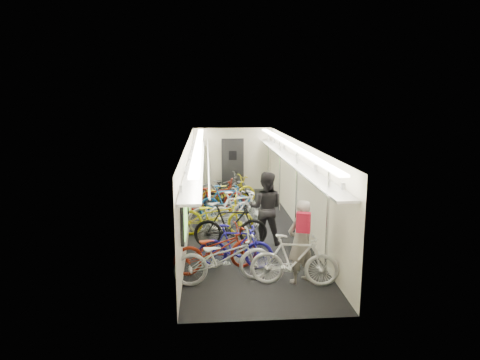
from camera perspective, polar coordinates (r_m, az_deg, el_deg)
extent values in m
plane|color=black|center=(11.95, 0.48, -6.38)|extent=(10.00, 10.00, 0.00)
plane|color=white|center=(11.46, 0.50, 5.14)|extent=(10.00, 10.00, 0.00)
plane|color=beige|center=(11.61, -6.90, -0.86)|extent=(0.00, 10.00, 10.00)
plane|color=beige|center=(11.86, 7.73, -0.62)|extent=(0.00, 10.00, 10.00)
plane|color=beige|center=(16.55, -1.00, 2.82)|extent=(3.00, 0.00, 3.00)
plane|color=beige|center=(6.86, 4.13, -9.37)|extent=(3.00, 0.00, 3.00)
cube|color=black|center=(8.50, -7.52, -5.01)|extent=(0.06, 1.10, 0.80)
cube|color=#74B64F|center=(8.49, -7.25, -5.01)|extent=(0.02, 0.96, 0.66)
cube|color=black|center=(10.62, -6.91, -1.71)|extent=(0.06, 1.10, 0.80)
cube|color=#74B64F|center=(10.62, -6.70, -1.71)|extent=(0.02, 0.96, 0.66)
cube|color=black|center=(12.78, -6.51, 0.48)|extent=(0.06, 1.10, 0.80)
cube|color=#74B64F|center=(12.78, -6.33, 0.49)|extent=(0.02, 0.96, 0.66)
cube|color=black|center=(14.94, -6.22, 2.04)|extent=(0.06, 1.10, 0.80)
cube|color=#74B64F|center=(14.94, -6.07, 2.04)|extent=(0.02, 0.96, 0.66)
cube|color=yellow|center=(9.54, -7.13, -2.89)|extent=(0.02, 0.22, 0.30)
cube|color=yellow|center=(11.69, -6.65, -0.27)|extent=(0.02, 0.22, 0.30)
cube|color=yellow|center=(13.85, -6.32, 1.53)|extent=(0.02, 0.22, 0.30)
cube|color=black|center=(16.53, -0.98, 2.10)|extent=(0.85, 0.08, 2.00)
cube|color=#999BA0|center=(11.48, -5.89, 2.68)|extent=(0.40, 9.70, 0.05)
cube|color=#999BA0|center=(11.69, 6.77, 2.82)|extent=(0.40, 9.70, 0.05)
cylinder|color=silver|center=(11.46, -4.25, 3.20)|extent=(0.04, 9.70, 0.04)
cylinder|color=silver|center=(11.62, 5.18, 3.29)|extent=(0.04, 9.70, 0.04)
cube|color=white|center=(11.42, -5.53, 4.77)|extent=(0.18, 9.60, 0.04)
cube|color=white|center=(11.63, 6.42, 4.86)|extent=(0.18, 9.60, 0.04)
cylinder|color=silver|center=(8.23, 11.56, -6.04)|extent=(0.05, 0.05, 2.38)
cylinder|color=silver|center=(10.86, 7.54, -1.72)|extent=(0.05, 0.05, 2.38)
cylinder|color=silver|center=(13.26, 5.32, 0.68)|extent=(0.05, 0.05, 2.38)
cylinder|color=silver|center=(15.70, 3.79, 2.34)|extent=(0.05, 0.05, 2.38)
imported|color=#B0AFB4|center=(8.45, -2.22, -10.31)|extent=(2.03, 0.97, 1.02)
imported|color=#1F1891|center=(9.12, -0.57, -8.86)|extent=(1.65, 0.77, 0.96)
imported|color=maroon|center=(8.98, -3.16, -9.18)|extent=(1.94, 1.13, 0.96)
imported|color=black|center=(10.34, -1.25, -6.11)|extent=(1.78, 0.53, 1.07)
imported|color=gold|center=(11.18, -3.34, -4.82)|extent=(2.09, 0.97, 1.06)
imported|color=silver|center=(11.70, -0.27, -4.01)|extent=(1.86, 0.96, 1.08)
imported|color=#A7A6AB|center=(11.74, -2.49, -4.02)|extent=(2.12, 1.49, 1.06)
imported|color=#185092|center=(12.89, -1.95, -2.81)|extent=(1.69, 0.75, 0.98)
imported|color=maroon|center=(13.48, -3.49, -2.07)|extent=(2.09, 1.14, 1.04)
imported|color=black|center=(13.67, -1.70, -2.10)|extent=(1.62, 0.73, 0.94)
imported|color=gold|center=(13.97, -1.58, -1.60)|extent=(2.08, 1.41, 1.03)
imported|color=silver|center=(8.38, 7.25, -10.58)|extent=(1.75, 0.78, 1.02)
imported|color=#5A5A5E|center=(15.11, -2.26, -0.80)|extent=(1.91, 1.16, 0.95)
imported|color=gray|center=(8.45, 8.05, -8.14)|extent=(0.72, 0.65, 1.65)
imported|color=black|center=(10.53, 3.45, -3.73)|extent=(1.03, 0.89, 1.80)
cube|color=maroon|center=(8.10, 8.45, -5.62)|extent=(0.29, 0.22, 0.38)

